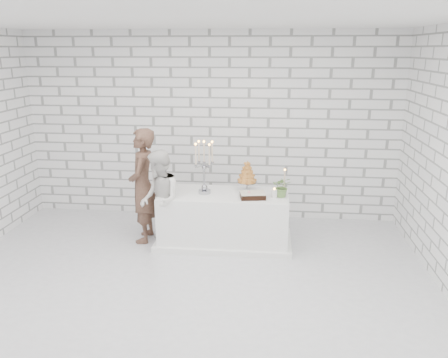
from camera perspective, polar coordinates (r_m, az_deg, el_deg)
ground at (r=5.44m, az=-5.24°, el=-13.74°), size 6.00×5.00×0.01m
ceiling at (r=4.73m, az=-6.22°, el=19.65°), size 6.00×5.00×0.01m
wall_back at (r=7.28m, az=-1.77°, el=6.63°), size 6.00×0.01×3.00m
wall_front at (r=2.62m, az=-16.81°, el=-11.97°), size 6.00×0.01×3.00m
cake_table at (r=6.45m, az=-0.00°, el=-5.02°), size 1.80×0.80×0.75m
groom at (r=6.52m, az=-10.26°, el=-0.85°), size 0.44×0.63×1.65m
bride at (r=6.26m, az=-8.15°, el=-2.70°), size 0.73×0.82×1.40m
candelabra at (r=6.23m, az=-2.53°, el=1.49°), size 0.33×0.33×0.76m
croquembouche at (r=6.37m, az=2.94°, el=0.38°), size 0.33×0.33×0.45m
chocolate_cake at (r=6.13m, az=3.66°, el=-2.07°), size 0.37×0.29×0.08m
pillar_candle at (r=6.17m, az=6.39°, el=-1.84°), size 0.09×0.09×0.12m
extra_taper at (r=6.39m, az=7.67°, el=-0.30°), size 0.07×0.07×0.32m
flowers at (r=6.19m, az=7.39°, el=-0.97°), size 0.27×0.24×0.29m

